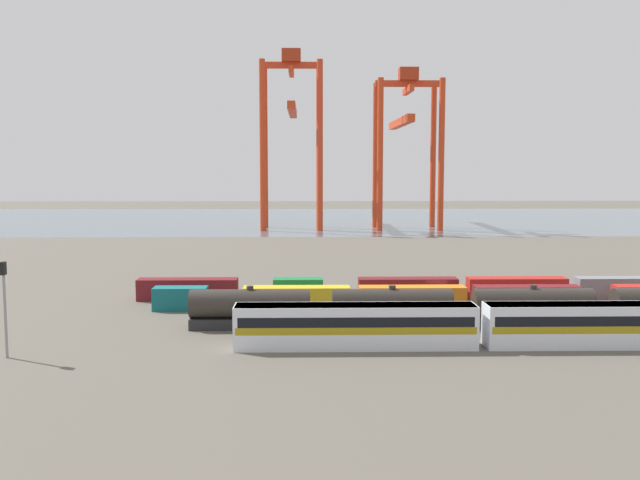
{
  "coord_description": "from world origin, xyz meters",
  "views": [
    {
      "loc": [
        -15.82,
        -84.73,
        16.14
      ],
      "look_at": [
        -13.66,
        22.0,
        5.08
      ],
      "focal_mm": 39.67,
      "sensor_mm": 36.0,
      "label": 1
    }
  ],
  "objects_px": {
    "shipping_container_7": "(188,289)",
    "gantry_crane_west": "(292,123)",
    "shipping_container_11": "(625,288)",
    "shipping_container_3": "(527,297)",
    "passenger_train": "(480,324)",
    "gantry_crane_central": "(406,133)",
    "signal_mast": "(4,296)",
    "freight_tank_row": "(462,307)"
  },
  "relations": [
    {
      "from": "passenger_train",
      "to": "gantry_crane_central",
      "type": "xyz_separation_m",
      "value": [
        10.69,
        124.97,
        22.99
      ]
    },
    {
      "from": "shipping_container_7",
      "to": "shipping_container_11",
      "type": "height_order",
      "value": "same"
    },
    {
      "from": "signal_mast",
      "to": "gantry_crane_west",
      "type": "bearing_deg",
      "value": 80.26
    },
    {
      "from": "freight_tank_row",
      "to": "shipping_container_3",
      "type": "xyz_separation_m",
      "value": [
        9.49,
        9.35,
        -0.72
      ]
    },
    {
      "from": "gantry_crane_west",
      "to": "gantry_crane_central",
      "type": "height_order",
      "value": "gantry_crane_west"
    },
    {
      "from": "shipping_container_3",
      "to": "gantry_crane_west",
      "type": "relative_size",
      "value": 0.26
    },
    {
      "from": "shipping_container_7",
      "to": "gantry_crane_west",
      "type": "bearing_deg",
      "value": 83.9
    },
    {
      "from": "shipping_container_7",
      "to": "shipping_container_11",
      "type": "bearing_deg",
      "value": 0.0
    },
    {
      "from": "freight_tank_row",
      "to": "shipping_container_11",
      "type": "height_order",
      "value": "freight_tank_row"
    },
    {
      "from": "shipping_container_11",
      "to": "gantry_crane_central",
      "type": "xyz_separation_m",
      "value": [
        -13.01,
        101.67,
        23.83
      ]
    },
    {
      "from": "freight_tank_row",
      "to": "gantry_crane_central",
      "type": "height_order",
      "value": "gantry_crane_central"
    },
    {
      "from": "signal_mast",
      "to": "gantry_crane_central",
      "type": "bearing_deg",
      "value": 67.94
    },
    {
      "from": "shipping_container_11",
      "to": "gantry_crane_central",
      "type": "height_order",
      "value": "gantry_crane_central"
    },
    {
      "from": "signal_mast",
      "to": "shipping_container_7",
      "type": "relative_size",
      "value": 0.68
    },
    {
      "from": "shipping_container_11",
      "to": "gantry_crane_west",
      "type": "height_order",
      "value": "gantry_crane_west"
    },
    {
      "from": "signal_mast",
      "to": "shipping_container_3",
      "type": "height_order",
      "value": "signal_mast"
    },
    {
      "from": "shipping_container_11",
      "to": "shipping_container_3",
      "type": "bearing_deg",
      "value": -156.77
    },
    {
      "from": "shipping_container_7",
      "to": "gantry_crane_central",
      "type": "distance_m",
      "value": 112.1
    },
    {
      "from": "freight_tank_row",
      "to": "shipping_container_3",
      "type": "bearing_deg",
      "value": 44.57
    },
    {
      "from": "shipping_container_11",
      "to": "gantry_crane_west",
      "type": "bearing_deg",
      "value": 113.05
    },
    {
      "from": "shipping_container_11",
      "to": "gantry_crane_west",
      "type": "relative_size",
      "value": 0.26
    },
    {
      "from": "signal_mast",
      "to": "gantry_crane_west",
      "type": "distance_m",
      "value": 130.8
    },
    {
      "from": "signal_mast",
      "to": "passenger_train",
      "type": "bearing_deg",
      "value": 3.88
    },
    {
      "from": "signal_mast",
      "to": "gantry_crane_central",
      "type": "relative_size",
      "value": 0.2
    },
    {
      "from": "freight_tank_row",
      "to": "shipping_container_7",
      "type": "bearing_deg",
      "value": 153.0
    },
    {
      "from": "passenger_train",
      "to": "gantry_crane_central",
      "type": "bearing_deg",
      "value": 85.11
    },
    {
      "from": "passenger_train",
      "to": "signal_mast",
      "type": "distance_m",
      "value": 41.28
    },
    {
      "from": "shipping_container_7",
      "to": "gantry_crane_west",
      "type": "distance_m",
      "value": 104.86
    },
    {
      "from": "shipping_container_11",
      "to": "passenger_train",
      "type": "bearing_deg",
      "value": -135.49
    },
    {
      "from": "passenger_train",
      "to": "shipping_container_7",
      "type": "distance_m",
      "value": 38.04
    },
    {
      "from": "passenger_train",
      "to": "shipping_container_7",
      "type": "bearing_deg",
      "value": 142.21
    },
    {
      "from": "freight_tank_row",
      "to": "shipping_container_7",
      "type": "distance_m",
      "value": 33.9
    },
    {
      "from": "freight_tank_row",
      "to": "signal_mast",
      "type": "relative_size",
      "value": 6.67
    },
    {
      "from": "shipping_container_3",
      "to": "gantry_crane_west",
      "type": "bearing_deg",
      "value": 105.11
    },
    {
      "from": "shipping_container_3",
      "to": "shipping_container_7",
      "type": "distance_m",
      "value": 40.15
    },
    {
      "from": "shipping_container_3",
      "to": "shipping_container_7",
      "type": "bearing_deg",
      "value": 171.35
    },
    {
      "from": "freight_tank_row",
      "to": "gantry_crane_central",
      "type": "relative_size",
      "value": 1.33
    },
    {
      "from": "freight_tank_row",
      "to": "shipping_container_11",
      "type": "bearing_deg",
      "value": 33.15
    },
    {
      "from": "shipping_container_7",
      "to": "gantry_crane_west",
      "type": "relative_size",
      "value": 0.26
    },
    {
      "from": "shipping_container_7",
      "to": "signal_mast",
      "type": "bearing_deg",
      "value": -112.88
    },
    {
      "from": "shipping_container_11",
      "to": "shipping_container_7",
      "type": "bearing_deg",
      "value": 180.0
    },
    {
      "from": "signal_mast",
      "to": "gantry_crane_central",
      "type": "xyz_separation_m",
      "value": [
        51.76,
        127.76,
        19.84
      ]
    }
  ]
}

